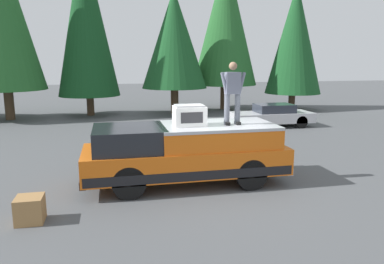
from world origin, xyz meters
The scene contains 11 objects.
ground_plane centered at (0.00, 0.00, 0.00)m, with size 90.00×90.00×0.00m, color #4C4F51.
pickup_truck centered at (0.24, 0.75, 0.87)m, with size 2.01×5.54×1.65m.
compressor_unit centered at (0.16, 0.65, 1.93)m, with size 0.65×0.84×0.56m.
person_on_truck_bed centered at (0.07, -0.52, 2.55)m, with size 0.29×0.72×1.69m.
parked_car_silver centered at (8.08, -5.41, 0.58)m, with size 1.64×4.10×1.16m.
wooden_crate centered at (-1.54, 4.47, 0.28)m, with size 0.56×0.56×0.56m, color olive.
conifer_far_left centered at (14.03, -9.54, 4.79)m, with size 3.75×3.75×8.47m.
conifer_left centered at (15.26, -5.03, 5.96)m, with size 4.36×4.36×10.26m.
conifer_center_left centered at (13.97, -1.31, 4.66)m, with size 4.11×4.11×7.72m.
conifer_center_right centered at (14.20, 3.95, 5.89)m, with size 3.70×3.70×10.57m.
conifer_right centered at (13.44, 8.41, 6.10)m, with size 4.32×4.32×10.51m.
Camera 1 is at (-9.47, 2.70, 3.39)m, focal length 34.66 mm.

